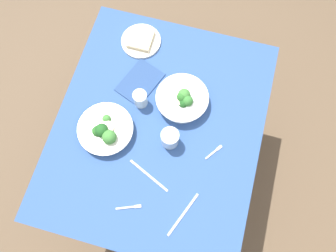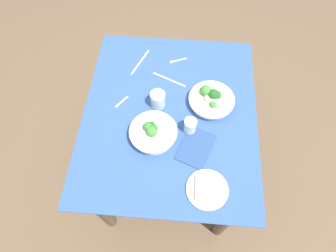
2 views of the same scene
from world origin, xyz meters
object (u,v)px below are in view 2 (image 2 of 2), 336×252
object	(u,v)px
table_knife_left	(140,62)
broccoli_bowl_near	(153,133)
napkin_folded_upper	(196,147)
broccoli_bowl_far	(211,99)
bread_side_plate	(207,189)
water_glass_side	(190,126)
fork_by_far_bowl	(121,102)
fork_by_near_bowl	(178,61)
water_glass_center	(158,99)
table_knife_right	(169,80)

from	to	relation	value
table_knife_left	broccoli_bowl_near	bearing A→B (deg)	37.03
table_knife_left	napkin_folded_upper	size ratio (longest dim) A/B	1.01
broccoli_bowl_far	bread_side_plate	xyz separation A→B (m)	(0.50, -0.01, -0.02)
bread_side_plate	water_glass_side	xyz separation A→B (m)	(-0.32, -0.10, 0.03)
fork_by_far_bowl	fork_by_near_bowl	distance (m)	0.45
bread_side_plate	water_glass_center	distance (m)	0.54
bread_side_plate	fork_by_far_bowl	bearing A→B (deg)	-133.55
broccoli_bowl_near	fork_by_near_bowl	distance (m)	0.54
water_glass_center	fork_by_near_bowl	bearing A→B (deg)	165.03
broccoli_bowl_near	fork_by_near_bowl	xyz separation A→B (m)	(-0.53, 0.09, -0.03)
broccoli_bowl_near	fork_by_near_bowl	world-z (taller)	broccoli_bowl_near
fork_by_far_bowl	napkin_folded_upper	bearing A→B (deg)	96.18
broccoli_bowl_near	napkin_folded_upper	world-z (taller)	broccoli_bowl_near
table_knife_right	broccoli_bowl_near	bearing A→B (deg)	-74.11
bread_side_plate	water_glass_center	size ratio (longest dim) A/B	2.11
broccoli_bowl_far	water_glass_side	size ratio (longest dim) A/B	2.91
water_glass_side	fork_by_far_bowl	bearing A→B (deg)	-110.17
water_glass_side	fork_by_far_bowl	size ratio (longest dim) A/B	1.03
water_glass_center	fork_by_far_bowl	size ratio (longest dim) A/B	1.13
bread_side_plate	table_knife_right	world-z (taller)	bread_side_plate
broccoli_bowl_near	bread_side_plate	xyz separation A→B (m)	(0.27, 0.28, -0.02)
water_glass_center	napkin_folded_upper	distance (m)	0.33
table_knife_right	fork_by_far_bowl	bearing A→B (deg)	-120.50
table_knife_left	napkin_folded_upper	xyz separation A→B (m)	(0.54, 0.36, 0.00)
water_glass_center	fork_by_far_bowl	distance (m)	0.21
broccoli_bowl_near	water_glass_side	world-z (taller)	broccoli_bowl_near
bread_side_plate	water_glass_side	distance (m)	0.33
water_glass_side	fork_by_near_bowl	distance (m)	0.49
fork_by_far_bowl	table_knife_left	world-z (taller)	same
broccoli_bowl_far	table_knife_right	size ratio (longest dim) A/B	1.18
water_glass_center	napkin_folded_upper	world-z (taller)	water_glass_center
broccoli_bowl_far	broccoli_bowl_near	size ratio (longest dim) A/B	1.03
broccoli_bowl_near	table_knife_left	size ratio (longest dim) A/B	1.14
water_glass_side	fork_by_near_bowl	xyz separation A→B (m)	(-0.48, -0.09, -0.04)
fork_by_far_bowl	table_knife_right	xyz separation A→B (m)	(-0.18, 0.25, -0.00)
bread_side_plate	broccoli_bowl_far	bearing A→B (deg)	178.45
table_knife_left	table_knife_right	distance (m)	0.22
water_glass_side	broccoli_bowl_near	bearing A→B (deg)	-74.49
broccoli_bowl_far	fork_by_far_bowl	distance (m)	0.50
broccoli_bowl_far	bread_side_plate	distance (m)	0.50
water_glass_side	table_knife_left	bearing A→B (deg)	-144.19
broccoli_bowl_far	broccoli_bowl_near	world-z (taller)	broccoli_bowl_near
broccoli_bowl_near	bread_side_plate	size ratio (longest dim) A/B	1.23
table_knife_left	fork_by_near_bowl	bearing A→B (deg)	119.92
broccoli_bowl_far	water_glass_side	distance (m)	0.21
fork_by_near_bowl	napkin_folded_upper	distance (m)	0.59
broccoli_bowl_near	table_knife_right	distance (m)	0.38
table_knife_right	napkin_folded_upper	xyz separation A→B (m)	(0.42, 0.17, 0.00)
water_glass_side	fork_by_far_bowl	world-z (taller)	water_glass_side
broccoli_bowl_near	water_glass_center	xyz separation A→B (m)	(-0.20, 0.01, 0.01)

